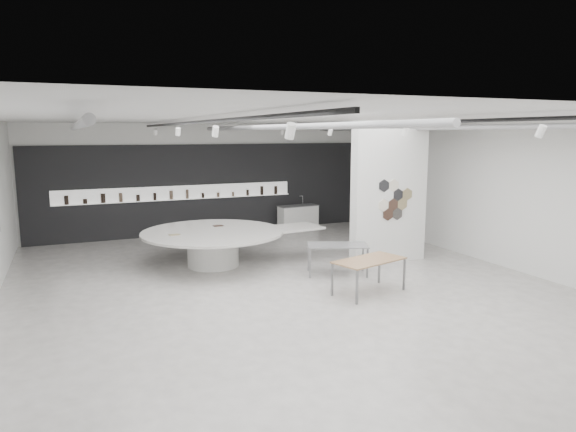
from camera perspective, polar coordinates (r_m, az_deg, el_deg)
name	(u,v)px	position (r m, az deg, el deg)	size (l,w,h in m)	color
room	(280,197)	(11.47, -0.92, 2.12)	(12.02, 14.02, 3.82)	beige
back_wall_display	(205,189)	(18.10, -9.22, 2.94)	(11.80, 0.27, 3.10)	black
partition_column	(389,196)	(14.09, 11.18, 2.15)	(2.20, 0.38, 3.60)	white
display_island	(216,243)	(13.70, -8.00, -2.98)	(5.08, 4.16, 0.95)	white
sample_table_wood	(369,262)	(11.40, 9.01, -5.07)	(1.78, 1.23, 0.76)	#96704D
sample_table_stone	(337,247)	(12.78, 5.51, -3.46)	(1.65, 1.24, 0.76)	slate
kitchen_counter	(298,217)	(18.95, 1.13, -0.07)	(1.54, 0.72, 1.18)	white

